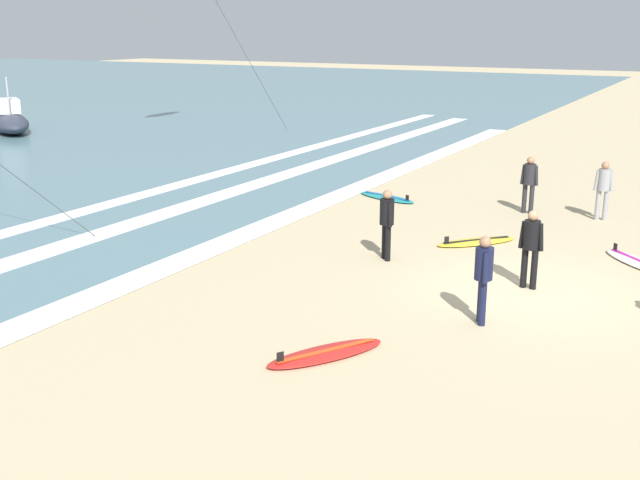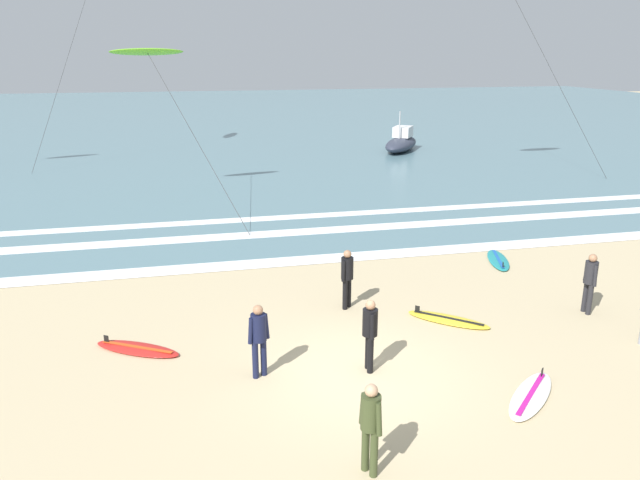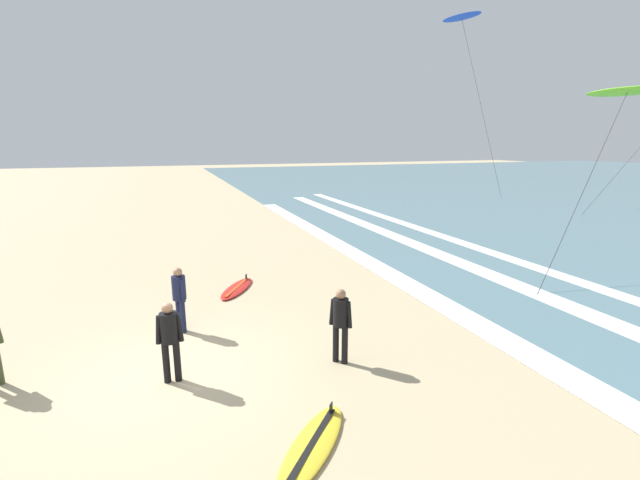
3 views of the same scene
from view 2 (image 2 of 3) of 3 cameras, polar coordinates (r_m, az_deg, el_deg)
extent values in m
plane|color=tan|center=(13.20, 3.66, -12.29)|extent=(160.00, 160.00, 0.00)
cube|color=slate|center=(63.38, -9.97, 11.06)|extent=(140.00, 90.00, 0.01)
cube|color=white|center=(19.85, -0.78, -1.85)|extent=(45.92, 0.89, 0.01)
cube|color=white|center=(22.89, -1.95, 0.75)|extent=(52.81, 0.86, 0.01)
cube|color=white|center=(24.91, -3.68, 2.09)|extent=(55.25, 0.72, 0.01)
cylinder|color=black|center=(13.06, 4.71, -10.60)|extent=(0.13, 0.13, 0.82)
cylinder|color=black|center=(13.23, 4.50, -10.20)|extent=(0.13, 0.13, 0.82)
cylinder|color=black|center=(12.84, 4.68, -7.63)|extent=(0.32, 0.32, 0.58)
cylinder|color=black|center=(12.69, 4.88, -8.08)|extent=(0.10, 0.14, 0.56)
cylinder|color=black|center=(13.01, 4.48, -7.39)|extent=(0.10, 0.14, 0.56)
sphere|color=#9E7051|center=(12.68, 4.72, -6.05)|extent=(0.21, 0.21, 0.21)
cylinder|color=#232328|center=(17.32, 23.43, -4.84)|extent=(0.13, 0.13, 0.82)
cylinder|color=#232328|center=(17.17, 23.80, -5.08)|extent=(0.13, 0.13, 0.82)
cylinder|color=#232328|center=(17.01, 23.89, -2.77)|extent=(0.32, 0.32, 0.58)
cylinder|color=#232328|center=(17.16, 23.54, -2.65)|extent=(0.09, 0.14, 0.56)
cylinder|color=#232328|center=(16.88, 24.23, -3.06)|extent=(0.09, 0.14, 0.56)
sphere|color=#9E7051|center=(16.89, 24.05, -1.55)|extent=(0.21, 0.21, 0.21)
cylinder|color=#141938|center=(12.90, -6.03, -11.02)|extent=(0.13, 0.13, 0.82)
cylinder|color=#141938|center=(12.99, -5.26, -10.78)|extent=(0.13, 0.13, 0.82)
cylinder|color=#141938|center=(12.63, -5.74, -8.09)|extent=(0.32, 0.32, 0.58)
cylinder|color=#141938|center=(12.56, -6.47, -8.41)|extent=(0.16, 0.14, 0.56)
cylinder|color=#141938|center=(12.73, -5.01, -7.99)|extent=(0.16, 0.14, 0.56)
sphere|color=#9E7051|center=(12.47, -5.79, -6.50)|extent=(0.21, 0.21, 0.21)
cylinder|color=#384223|center=(10.26, 5.04, -19.19)|extent=(0.13, 0.13, 0.82)
cylinder|color=#384223|center=(10.38, 4.25, -18.69)|extent=(0.13, 0.13, 0.82)
cylinder|color=#384223|center=(9.92, 4.74, -15.67)|extent=(0.32, 0.32, 0.58)
cylinder|color=#384223|center=(9.82, 5.50, -16.25)|extent=(0.14, 0.16, 0.56)
cylinder|color=#384223|center=(10.05, 4.00, -15.35)|extent=(0.14, 0.16, 0.56)
sphere|color=tan|center=(9.72, 4.80, -13.77)|extent=(0.21, 0.21, 0.21)
cylinder|color=black|center=(16.04, 2.34, -5.09)|extent=(0.13, 0.13, 0.82)
cylinder|color=black|center=(16.21, 2.69, -4.86)|extent=(0.13, 0.13, 0.82)
cylinder|color=black|center=(15.87, 2.55, -2.63)|extent=(0.32, 0.32, 0.58)
cylinder|color=black|center=(15.73, 2.21, -2.91)|extent=(0.16, 0.16, 0.56)
cylinder|color=black|center=(16.04, 2.88, -2.52)|extent=(0.16, 0.16, 0.56)
sphere|color=#9E7051|center=(15.75, 2.57, -1.31)|extent=(0.21, 0.21, 0.21)
ellipsoid|color=teal|center=(20.55, 16.23, -1.80)|extent=(1.25, 2.18, 0.09)
cube|color=#1959B2|center=(20.53, 16.24, -1.67)|extent=(0.67, 1.72, 0.01)
cube|color=black|center=(19.75, 16.66, -2.22)|extent=(0.05, 0.12, 0.16)
ellipsoid|color=yellow|center=(15.80, 11.84, -7.26)|extent=(1.97, 1.84, 0.09)
cube|color=black|center=(15.78, 11.85, -7.10)|extent=(1.41, 1.25, 0.01)
cube|color=black|center=(15.97, 9.04, -6.33)|extent=(0.10, 0.09, 0.16)
ellipsoid|color=red|center=(14.65, -16.61, -9.67)|extent=(2.11, 1.59, 0.09)
cube|color=#D84C19|center=(14.63, -16.63, -9.49)|extent=(1.58, 1.00, 0.01)
cube|color=black|center=(15.05, -19.26, -8.66)|extent=(0.11, 0.08, 0.16)
ellipsoid|color=silver|center=(13.02, 19.01, -13.51)|extent=(1.93, 1.89, 0.09)
cube|color=#BF198C|center=(12.99, 19.03, -13.33)|extent=(1.35, 1.31, 0.01)
cube|color=black|center=(13.66, 19.96, -11.48)|extent=(0.10, 0.09, 0.16)
cylinder|color=#333333|center=(39.53, -22.69, 14.52)|extent=(3.74, 6.03, 11.06)
cylinder|color=#333333|center=(34.96, 21.11, 13.74)|extent=(5.49, 2.81, 10.14)
ellipsoid|color=#70C628|center=(28.85, -15.80, 16.49)|extent=(3.29, 1.45, 0.43)
cylinder|color=#333333|center=(25.39, -11.62, 9.45)|extent=(3.46, 7.33, 6.46)
ellipsoid|color=#2D3342|center=(42.26, 7.54, 8.82)|extent=(4.29, 5.27, 0.90)
cube|color=silver|center=(42.54, 7.71, 9.96)|extent=(1.75, 1.86, 0.70)
cylinder|color=#B2B2B2|center=(41.51, 7.42, 10.56)|extent=(0.08, 0.08, 1.80)
camera|label=1|loc=(13.70, -67.43, 0.78)|focal=43.06mm
camera|label=3|loc=(16.22, 33.10, 7.35)|focal=24.18mm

